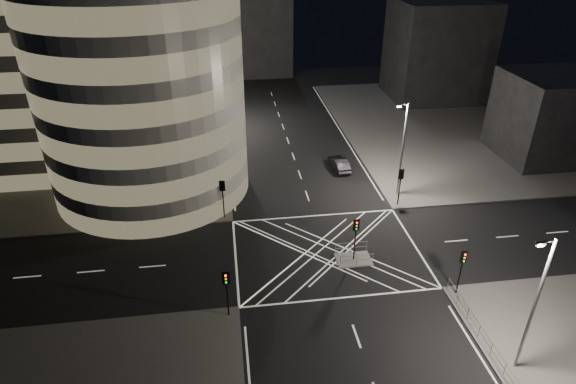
{
  "coord_description": "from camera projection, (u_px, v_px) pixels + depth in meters",
  "views": [
    {
      "loc": [
        -8.13,
        -33.5,
        25.29
      ],
      "look_at": [
        -2.65,
        5.84,
        3.0
      ],
      "focal_mm": 30.0,
      "sensor_mm": 36.0,
      "label": 1
    }
  ],
  "objects": [
    {
      "name": "tree_e",
      "position": [
        206.0,
        94.0,
        67.44
      ],
      "size": [
        3.65,
        3.65,
        6.25
      ],
      "color": "black",
      "rests_on": "sidewalk_far_left"
    },
    {
      "name": "street_lamp_right_far",
      "position": [
        402.0,
        147.0,
        48.49
      ],
      "size": [
        1.25,
        0.25,
        10.0
      ],
      "color": "slate",
      "rests_on": "sidewalk_far_right"
    },
    {
      "name": "railing_near_right",
      "position": [
        485.0,
        340.0,
        32.46
      ],
      "size": [
        0.06,
        11.7,
        1.1
      ],
      "primitive_type": "cube",
      "color": "slate",
      "rests_on": "sidewalk_near_right"
    },
    {
      "name": "tree_d",
      "position": [
        205.0,
        101.0,
        61.75
      ],
      "size": [
        4.83,
        4.83,
        7.95
      ],
      "color": "black",
      "rests_on": "sidewalk_far_left"
    },
    {
      "name": "building_right_far",
      "position": [
        437.0,
        50.0,
        76.23
      ],
      "size": [
        14.0,
        12.0,
        15.0
      ],
      "primitive_type": "cube",
      "color": "black",
      "rests_on": "sidewalk_far_right"
    },
    {
      "name": "railing_island_north",
      "position": [
        351.0,
        247.0,
        41.67
      ],
      "size": [
        2.8,
        0.06,
        1.1
      ],
      "primitive_type": "cube",
      "color": "slate",
      "rests_on": "central_island"
    },
    {
      "name": "traffic_signal_fr",
      "position": [
        401.0,
        180.0,
        47.8
      ],
      "size": [
        0.55,
        0.22,
        4.0
      ],
      "color": "black",
      "rests_on": "sidewalk_far_right"
    },
    {
      "name": "sedan",
      "position": [
        339.0,
        164.0,
        56.1
      ],
      "size": [
        1.93,
        4.55,
        1.46
      ],
      "primitive_type": "imported",
      "rotation": [
        0.0,
        0.0,
        3.23
      ],
      "color": "black",
      "rests_on": "ground"
    },
    {
      "name": "sidewalk_far_left",
      "position": [
        64.0,
        146.0,
        62.09
      ],
      "size": [
        42.0,
        42.0,
        0.15
      ],
      "primitive_type": "cube",
      "color": "#4C4A47",
      "rests_on": "ground"
    },
    {
      "name": "office_block_rear",
      "position": [
        123.0,
        33.0,
        70.47
      ],
      "size": [
        24.0,
        16.0,
        22.0
      ],
      "primitive_type": "cube",
      "color": "gray",
      "rests_on": "sidewalk_far_left"
    },
    {
      "name": "ground",
      "position": [
        327.0,
        252.0,
        42.29
      ],
      "size": [
        120.0,
        120.0,
        0.0
      ],
      "primitive_type": "plane",
      "color": "black",
      "rests_on": "ground"
    },
    {
      "name": "traffic_signal_nl",
      "position": [
        226.0,
        286.0,
        33.94
      ],
      "size": [
        0.55,
        0.22,
        4.0
      ],
      "color": "black",
      "rests_on": "sidewalk_near_left"
    },
    {
      "name": "tree_b",
      "position": [
        204.0,
        140.0,
        51.57
      ],
      "size": [
        3.98,
        3.98,
        7.08
      ],
      "color": "black",
      "rests_on": "sidewalk_far_left"
    },
    {
      "name": "street_lamp_right_near",
      "position": [
        535.0,
        302.0,
        28.63
      ],
      "size": [
        1.25,
        0.25,
        10.0
      ],
      "color": "slate",
      "rests_on": "sidewalk_near_right"
    },
    {
      "name": "tree_c",
      "position": [
        205.0,
        122.0,
        56.87
      ],
      "size": [
        3.65,
        3.65,
        6.66
      ],
      "color": "black",
      "rests_on": "sidewalk_far_left"
    },
    {
      "name": "sidewalk_far_right",
      "position": [
        486.0,
        124.0,
        69.07
      ],
      "size": [
        42.0,
        42.0,
        0.15
      ],
      "primitive_type": "cube",
      "color": "#4C4A47",
      "rests_on": "ground"
    },
    {
      "name": "building_far_end",
      "position": [
        241.0,
        25.0,
        87.5
      ],
      "size": [
        18.0,
        8.0,
        18.0
      ],
      "primitive_type": "cube",
      "color": "black",
      "rests_on": "ground"
    },
    {
      "name": "central_island",
      "position": [
        353.0,
        259.0,
        41.2
      ],
      "size": [
        3.0,
        2.0,
        0.15
      ],
      "primitive_type": "cube",
      "color": "slate",
      "rests_on": "ground"
    },
    {
      "name": "traffic_signal_nr",
      "position": [
        462.0,
        264.0,
        36.05
      ],
      "size": [
        0.55,
        0.22,
        4.0
      ],
      "color": "black",
      "rests_on": "sidewalk_near_right"
    },
    {
      "name": "traffic_signal_island",
      "position": [
        356.0,
        232.0,
        39.81
      ],
      "size": [
        0.55,
        0.22,
        4.0
      ],
      "color": "black",
      "rests_on": "central_island"
    },
    {
      "name": "tree_a",
      "position": [
        203.0,
        166.0,
        46.49
      ],
      "size": [
        4.97,
        4.97,
        7.44
      ],
      "color": "black",
      "rests_on": "sidewalk_far_left"
    },
    {
      "name": "street_lamp_left_far",
      "position": [
        213.0,
        92.0,
        64.36
      ],
      "size": [
        1.25,
        0.25,
        10.0
      ],
      "color": "slate",
      "rests_on": "sidewalk_far_left"
    },
    {
      "name": "railing_island_south",
      "position": [
        357.0,
        260.0,
        40.12
      ],
      "size": [
        2.8,
        0.06,
        1.1
      ],
      "primitive_type": "cube",
      "color": "slate",
      "rests_on": "central_island"
    },
    {
      "name": "street_lamp_left_near",
      "position": [
        214.0,
        145.0,
        48.81
      ],
      "size": [
        1.25,
        0.25,
        10.0
      ],
      "color": "slate",
      "rests_on": "sidewalk_far_left"
    },
    {
      "name": "office_tower_curved",
      "position": [
        98.0,
        62.0,
        49.79
      ],
      "size": [
        30.0,
        29.0,
        27.2
      ],
      "color": "gray",
      "rests_on": "sidewalk_far_left"
    },
    {
      "name": "building_right_near",
      "position": [
        548.0,
        116.0,
        57.2
      ],
      "size": [
        10.0,
        10.0,
        10.0
      ],
      "primitive_type": "cube",
      "color": "black",
      "rests_on": "sidewalk_far_right"
    },
    {
      "name": "traffic_signal_fl",
      "position": [
        223.0,
        192.0,
        45.68
      ],
      "size": [
        0.55,
        0.22,
        4.0
      ],
      "color": "black",
      "rests_on": "sidewalk_far_left"
    }
  ]
}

